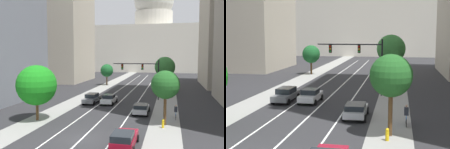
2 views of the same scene
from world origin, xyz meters
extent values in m
plane|color=#2B2B2D|center=(0.00, 40.00, 0.00)|extent=(400.00, 400.00, 0.00)
cube|color=gray|center=(-7.30, 35.00, 0.01)|extent=(3.38, 130.00, 0.01)
cube|color=gray|center=(7.30, 35.00, 0.01)|extent=(3.38, 130.00, 0.01)
cube|color=white|center=(-2.81, 25.00, 0.01)|extent=(0.16, 90.00, 0.01)
cube|color=white|center=(0.00, 25.00, 0.01)|extent=(0.16, 90.00, 0.01)
cube|color=white|center=(2.81, 25.00, 0.01)|extent=(0.16, 90.00, 0.01)
cube|color=#B7AD99|center=(-22.82, 46.62, 20.78)|extent=(14.75, 18.02, 41.56)
cube|color=beige|center=(0.00, 96.18, 9.88)|extent=(53.05, 26.26, 19.77)
cylinder|color=beige|center=(0.00, 96.18, 23.14)|extent=(16.79, 16.79, 6.75)
sphere|color=beige|center=(0.00, 96.18, 31.35)|extent=(17.57, 17.57, 17.57)
cube|color=maroon|center=(4.21, -1.19, 0.65)|extent=(1.80, 4.33, 0.66)
cube|color=black|center=(4.21, -2.19, 1.24)|extent=(1.65, 2.22, 0.54)
cylinder|color=black|center=(3.31, 0.28, 0.32)|extent=(0.22, 0.64, 0.64)
cylinder|color=black|center=(5.10, 0.28, 0.32)|extent=(0.22, 0.64, 0.64)
cylinder|color=black|center=(3.32, -2.66, 0.32)|extent=(0.22, 0.64, 0.64)
cube|color=#B2B5BA|center=(4.21, 11.07, 0.60)|extent=(1.86, 4.36, 0.55)
cube|color=black|center=(4.22, 10.61, 1.10)|extent=(1.69, 2.40, 0.46)
cylinder|color=black|center=(3.29, 12.53, 0.32)|extent=(0.23, 0.64, 0.64)
cylinder|color=black|center=(5.09, 12.56, 0.32)|extent=(0.23, 0.64, 0.64)
cylinder|color=black|center=(3.33, 9.59, 0.32)|extent=(0.23, 0.64, 0.64)
cylinder|color=black|center=(5.13, 9.61, 0.32)|extent=(0.23, 0.64, 0.64)
cube|color=silver|center=(-1.40, 16.42, 0.64)|extent=(1.83, 4.16, 0.65)
cube|color=black|center=(-1.41, 16.29, 1.23)|extent=(1.65, 1.90, 0.52)
cylinder|color=black|center=(-2.25, 17.84, 0.32)|extent=(0.23, 0.64, 0.64)
cylinder|color=black|center=(-0.50, 17.81, 0.32)|extent=(0.23, 0.64, 0.64)
cylinder|color=black|center=(-2.30, 15.04, 0.32)|extent=(0.23, 0.64, 0.64)
cylinder|color=black|center=(-0.55, 15.01, 0.32)|extent=(0.23, 0.64, 0.64)
cube|color=slate|center=(-4.21, 16.40, 0.63)|extent=(1.80, 4.72, 0.61)
cube|color=black|center=(-4.21, 16.55, 1.22)|extent=(1.63, 2.48, 0.58)
cylinder|color=black|center=(-5.06, 18.00, 0.32)|extent=(0.23, 0.64, 0.64)
cylinder|color=black|center=(-3.32, 17.98, 0.32)|extent=(0.23, 0.64, 0.64)
cylinder|color=black|center=(-5.10, 14.81, 0.32)|extent=(0.23, 0.64, 0.64)
cylinder|color=black|center=(-3.36, 14.79, 0.32)|extent=(0.23, 0.64, 0.64)
cylinder|color=black|center=(5.91, 21.45, 3.37)|extent=(0.20, 0.20, 6.74)
cylinder|color=black|center=(2.05, 21.45, 6.09)|extent=(7.73, 0.14, 0.14)
cube|color=black|center=(3.21, 21.45, 5.54)|extent=(0.32, 0.28, 0.96)
sphere|color=red|center=(3.21, 21.30, 5.84)|extent=(0.20, 0.20, 0.20)
sphere|color=orange|center=(3.21, 21.30, 5.54)|extent=(0.20, 0.20, 0.20)
sphere|color=green|center=(3.21, 21.30, 5.24)|extent=(0.20, 0.20, 0.20)
cube|color=black|center=(-0.27, 21.45, 5.54)|extent=(0.32, 0.28, 0.96)
sphere|color=red|center=(-0.27, 21.30, 5.84)|extent=(0.20, 0.20, 0.20)
sphere|color=orange|center=(-0.27, 21.30, 5.54)|extent=(0.20, 0.20, 0.20)
sphere|color=green|center=(-0.27, 21.30, 5.24)|extent=(0.20, 0.20, 0.20)
cylinder|color=yellow|center=(7.17, 5.13, 0.35)|extent=(0.26, 0.26, 0.70)
sphere|color=yellow|center=(7.17, 5.13, 0.78)|extent=(0.26, 0.26, 0.26)
cylinder|color=yellow|center=(7.17, 4.97, 0.39)|extent=(0.10, 0.12, 0.10)
cylinder|color=black|center=(8.55, 8.74, 0.33)|extent=(0.05, 0.66, 0.66)
cylinder|color=black|center=(8.55, 9.78, 0.33)|extent=(0.05, 0.66, 0.66)
cube|color=#1959B2|center=(8.55, 9.26, 0.55)|extent=(0.06, 1.00, 0.36)
cube|color=#262833|center=(8.55, 9.21, 1.18)|extent=(0.36, 0.28, 0.64)
sphere|color=tan|center=(8.55, 9.28, 1.61)|extent=(0.22, 0.22, 0.22)
cylinder|color=#51381E|center=(7.33, 6.28, 1.68)|extent=(0.32, 0.32, 3.37)
sphere|color=#215B22|center=(7.33, 6.28, 4.46)|extent=(3.11, 3.11, 3.11)
cylinder|color=#51381E|center=(-7.33, 5.05, 1.25)|extent=(0.32, 0.32, 2.51)
sphere|color=#1A871B|center=(-7.33, 5.05, 4.15)|extent=(4.69, 4.69, 4.69)
cylinder|color=#51381E|center=(-7.51, 39.42, 1.26)|extent=(0.32, 0.32, 2.52)
sphere|color=#1B5928|center=(-7.51, 39.42, 3.62)|extent=(3.16, 3.16, 3.16)
cylinder|color=#51381E|center=(6.76, 29.38, 1.89)|extent=(0.32, 0.32, 3.78)
sphere|color=#327332|center=(6.76, 29.38, 5.19)|extent=(4.01, 4.01, 4.01)
camera|label=1|loc=(7.83, -21.81, 7.83)|focal=41.05mm
camera|label=2|loc=(7.83, -17.44, 7.57)|focal=52.97mm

